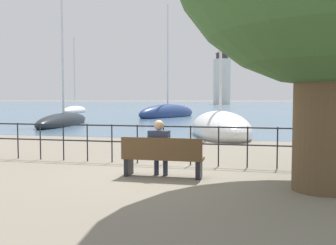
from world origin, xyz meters
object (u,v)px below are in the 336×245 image
Objects in this scene: seated_person_left at (159,145)px; sailboat_1 at (220,127)px; park_bench at (162,158)px; sailboat_3 at (168,113)px; harbor_lighthouse at (222,79)px; sailboat_0 at (75,110)px; sailboat_2 at (64,121)px; sailboat_5 at (325,113)px.

sailboat_1 reaches higher than seated_person_left.
sailboat_1 is at bearing 87.55° from park_bench.
sailboat_3 is 0.61× the size of harbor_lighthouse.
park_bench is 42.89m from sailboat_0.
sailboat_1 is (21.40, -27.39, 0.10)m from sailboat_0.
sailboat_0 is at bearing 119.26° from park_bench.
park_bench is 0.20× the size of sailboat_2.
harbor_lighthouse is (-8.35, 120.23, 8.23)m from park_bench.
sailboat_5 is (9.78, 35.37, -0.43)m from seated_person_left.
seated_person_left is at bearing -107.64° from sailboat_1.
sailboat_2 is at bearing 140.88° from sailboat_1.
sailboat_2 is at bearing -77.62° from sailboat_0.
sailboat_1 reaches higher than park_bench.
sailboat_5 is at bearing 55.31° from sailboat_1.
sailboat_0 is 34.76m from sailboat_1.
sailboat_3 is (14.86, -9.98, 0.10)m from sailboat_0.
sailboat_2 is at bearing 125.01° from park_bench.
sailboat_1 reaches higher than sailboat_0.
sailboat_5 is (30.66, -1.97, -0.01)m from sailboat_0.
park_bench is 0.16× the size of sailboat_3.
seated_person_left is at bearing -73.43° from sailboat_0.
sailboat_3 is at bearing -137.40° from sailboat_5.
sailboat_0 is 0.55× the size of harbor_lighthouse.
seated_person_left is at bearing -64.99° from sailboat_2.
sailboat_3 reaches higher than sailboat_2.
sailboat_0 is 1.12× the size of sailboat_2.
sailboat_1 is at bearing -34.37° from sailboat_2.
sailboat_1 is 1.15× the size of sailboat_3.
sailboat_2 is 13.19m from sailboat_3.
sailboat_5 is 0.64× the size of harbor_lighthouse.
seated_person_left is 0.11× the size of sailboat_3.
sailboat_3 is at bearing 102.41° from seated_person_left.
sailboat_2 is 0.77× the size of sailboat_5.
harbor_lighthouse is (-8.26, 120.16, 7.96)m from seated_person_left.
sailboat_0 is at bearing 113.33° from sailboat_1.
sailboat_3 is (4.40, 12.44, 0.12)m from sailboat_2.
sailboat_5 is at bearing -16.31° from sailboat_0.
sailboat_1 reaches higher than sailboat_2.
harbor_lighthouse is at bearing 112.52° from sailboat_3.
harbor_lighthouse is at bearing 68.70° from sailboat_0.
sailboat_2 is at bearing -88.34° from sailboat_3.
sailboat_5 is at bearing 74.54° from seated_person_left.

